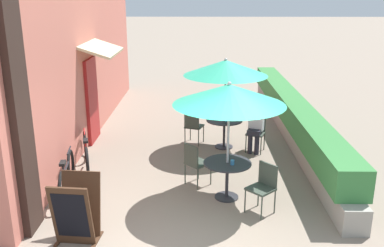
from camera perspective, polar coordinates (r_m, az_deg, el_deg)
name	(u,v)px	position (r m, az deg, el deg)	size (l,w,h in m)	color
cafe_facade_wall	(87,57)	(11.28, -13.79, 8.66)	(0.98, 10.93, 4.20)	#C66B5B
planter_hedge	(292,116)	(11.55, 13.17, 1.01)	(0.60, 9.93, 1.01)	gray
patio_table_near	(227,171)	(7.87, 4.72, -6.30)	(0.88, 0.88, 0.70)	#28282D
patio_umbrella_near	(229,95)	(7.42, 4.99, 3.87)	(1.98, 1.98, 2.20)	#B7B7BC
cafe_chair_near_left	(264,184)	(7.49, 9.52, -7.99)	(0.57, 0.57, 0.87)	#384238
cafe_chair_near_right	(195,161)	(8.34, 0.42, -5.03)	(0.57, 0.57, 0.87)	#384238
coffee_cup_near	(232,162)	(7.70, 5.41, -5.17)	(0.07, 0.07, 0.09)	teal
patio_table_mid	(224,126)	(10.39, 4.32, -0.37)	(0.88, 0.88, 0.70)	#28282D
patio_umbrella_mid	(226,68)	(10.05, 4.50, 7.41)	(1.98, 1.98, 2.20)	#B7B7BC
cafe_chair_mid_left	(193,125)	(10.57, 0.17, -0.14)	(0.51, 0.51, 0.87)	#384238
cafe_chair_mid_right	(256,130)	(10.28, 8.59, -0.85)	(0.51, 0.51, 0.87)	#384238
seated_patron_mid_right	(256,124)	(10.13, 8.49, -0.11)	(0.44, 0.49, 1.25)	#23232D
coffee_cup_mid	(227,120)	(10.19, 4.63, 0.49)	(0.07, 0.07, 0.09)	teal
bicycle_leaning	(67,176)	(8.46, -16.36, -6.71)	(0.31, 1.71, 0.74)	black
bicycle_second	(86,153)	(9.49, -13.93, -3.83)	(0.54, 1.67, 0.75)	black
menu_board	(77,210)	(6.82, -15.14, -11.10)	(0.67, 0.69, 1.03)	#422819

